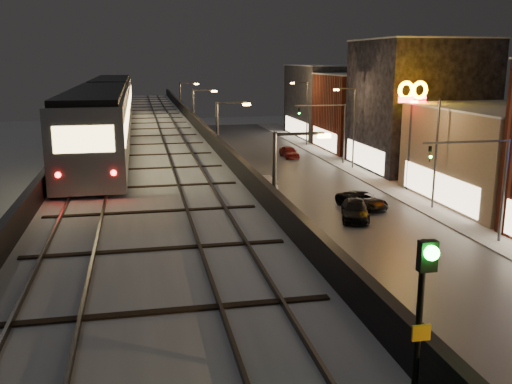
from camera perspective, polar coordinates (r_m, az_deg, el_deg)
road_surface at (r=48.99m, az=5.12°, el=-1.07°), size 17.00×120.00×0.06m
sidewalk_right at (r=52.69m, az=15.60°, el=-0.45°), size 4.00×120.00×0.14m
under_viaduct_pavement at (r=47.00m, az=-10.86°, el=-1.87°), size 11.00×120.00×0.06m
elevated_viaduct at (r=42.77m, az=-11.10°, el=4.29°), size 9.00×100.00×6.30m
viaduct_trackbed at (r=42.79m, az=-11.16°, el=5.34°), size 8.40×100.00×0.32m
viaduct_parapet_streetside at (r=43.01m, az=-5.34°, el=6.19°), size 0.30×100.00×1.10m
viaduct_parapet_far at (r=42.94m, az=-17.01°, el=5.66°), size 0.30×100.00×1.10m
building_c at (r=52.77m, az=23.64°, el=3.39°), size 12.20×15.20×8.16m
building_d at (r=66.03m, az=15.90°, el=8.36°), size 12.20×13.20×14.16m
building_e at (r=78.84m, az=11.12°, el=7.85°), size 12.20×12.20×10.16m
building_f at (r=91.84m, az=7.75°, el=9.00°), size 12.20×16.20×11.16m
streetlight_left_1 at (r=25.11m, az=2.42°, el=-2.53°), size 2.57×0.28×9.00m
streetlight_left_2 at (r=42.41m, az=-3.50°, el=3.92°), size 2.57×0.28×9.00m
streetlight_right_2 at (r=47.92m, az=17.31°, el=4.41°), size 2.56×0.28×9.00m
streetlight_left_3 at (r=60.12m, az=-5.98°, el=6.60°), size 2.57×0.28×9.00m
streetlight_right_3 at (r=64.12m, az=9.56°, el=6.89°), size 2.56×0.28×9.00m
streetlight_left_4 at (r=77.96m, az=-7.34°, el=8.05°), size 2.57×0.28×9.00m
streetlight_right_4 at (r=81.09m, az=4.96°, el=8.30°), size 2.56×0.28×9.00m
traffic_light_rig_a at (r=40.01m, az=22.28°, el=1.32°), size 6.10×0.34×7.00m
traffic_light_rig_b at (r=66.69m, az=7.89°, el=6.55°), size 6.10×0.34×7.00m
subway_train at (r=42.72m, az=-14.66°, el=8.02°), size 3.19×38.58×3.82m
rail_signal at (r=9.38m, az=16.46°, el=-9.22°), size 0.31×0.41×2.70m
car_near_white at (r=34.88m, az=6.66°, el=-6.03°), size 1.99×3.91×1.23m
car_mid_silver at (r=38.26m, az=2.69°, el=-4.20°), size 3.06×4.83×1.24m
car_mid_dark at (r=52.88m, az=0.82°, el=0.85°), size 2.57×5.38×1.51m
car_far_white at (r=84.71m, az=-6.68°, el=5.39°), size 2.07×4.34×1.43m
car_onc_dark at (r=47.43m, az=10.58°, el=-0.91°), size 3.68×5.35×1.36m
car_onc_white at (r=44.19m, az=9.87°, el=-1.87°), size 3.47×5.33×1.43m
car_onc_red at (r=71.15m, az=3.34°, el=3.98°), size 1.86×4.26×1.43m
sign_mcdonalds at (r=53.98m, az=15.36°, el=8.68°), size 3.01×0.60×10.12m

